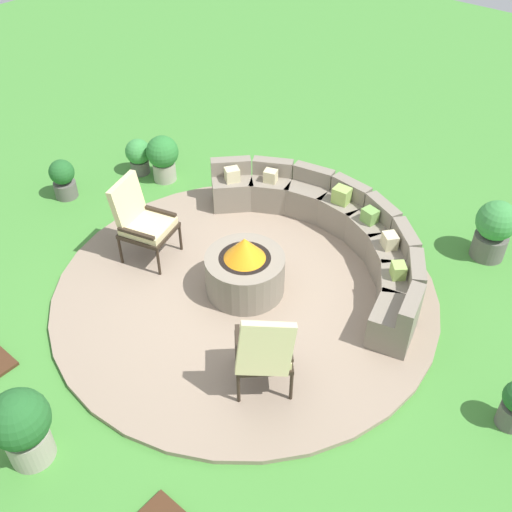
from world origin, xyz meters
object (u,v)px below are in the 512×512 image
potted_plant_5 (163,156)px  potted_plant_4 (22,426)px  potted_plant_0 (63,178)px  curved_stone_bench (335,230)px  lounge_chair_front_right (264,349)px  potted_plant_2 (138,155)px  potted_plant_3 (494,229)px  fire_pit (245,270)px  lounge_chair_front_left (141,219)px

potted_plant_5 → potted_plant_4: bearing=-57.9°
potted_plant_0 → potted_plant_5: 1.47m
curved_stone_bench → lounge_chair_front_right: size_ratio=3.45×
potted_plant_2 → lounge_chair_front_right: bearing=-25.4°
potted_plant_2 → potted_plant_0: bearing=-106.2°
lounge_chair_front_right → potted_plant_2: (-4.10, 1.95, -0.30)m
potted_plant_3 → potted_plant_5: (-4.50, -1.45, -0.03)m
fire_pit → potted_plant_5: fire_pit is taller
fire_pit → lounge_chair_front_right: bearing=-41.5°
lounge_chair_front_right → potted_plant_5: size_ratio=1.48×
curved_stone_bench → potted_plant_4: 4.29m
lounge_chair_front_left → lounge_chair_front_right: size_ratio=1.01×
fire_pit → curved_stone_bench: (0.34, 1.36, -0.03)m
lounge_chair_front_right → potted_plant_4: (-1.14, -1.96, -0.14)m
lounge_chair_front_left → lounge_chair_front_right: (2.49, -0.63, -0.01)m
lounge_chair_front_right → curved_stone_bench: bearing=64.1°
curved_stone_bench → potted_plant_5: 2.93m
fire_pit → lounge_chair_front_right: 1.46m
lounge_chair_front_left → lounge_chair_front_right: lounge_chair_front_left is taller
lounge_chair_front_left → potted_plant_5: (-1.18, 1.43, -0.21)m
potted_plant_3 → potted_plant_4: 5.81m
potted_plant_5 → fire_pit: bearing=-23.1°
fire_pit → potted_plant_0: (-3.35, -0.14, -0.05)m
potted_plant_0 → potted_plant_2: potted_plant_0 is taller
potted_plant_5 → potted_plant_0: bearing=-121.6°
lounge_chair_front_left → potted_plant_0: lounge_chair_front_left is taller
curved_stone_bench → potted_plant_5: bearing=-175.0°
potted_plant_5 → lounge_chair_front_right: bearing=-29.3°
potted_plant_0 → potted_plant_2: size_ratio=1.06×
potted_plant_5 → lounge_chair_front_left: bearing=-50.5°
fire_pit → lounge_chair_front_right: lounge_chair_front_right is taller
lounge_chair_front_right → potted_plant_0: bearing=126.0°
lounge_chair_front_right → potted_plant_4: bearing=-163.9°
curved_stone_bench → potted_plant_3: (1.58, 1.19, 0.10)m
fire_pit → curved_stone_bench: bearing=76.0°
curved_stone_bench → potted_plant_3: bearing=37.0°
potted_plant_2 → potted_plant_5: size_ratio=0.78×
lounge_chair_front_left → potted_plant_2: 2.10m
potted_plant_4 → potted_plant_5: 4.74m
lounge_chair_front_right → potted_plant_0: (-4.43, 0.81, -0.29)m
potted_plant_3 → potted_plant_4: (-1.98, -5.46, 0.03)m
lounge_chair_front_right → potted_plant_3: size_ratio=1.31×
fire_pit → lounge_chair_front_left: size_ratio=0.88×
potted_plant_0 → potted_plant_2: 1.18m
curved_stone_bench → lounge_chair_front_left: lounge_chair_front_left is taller
potted_plant_4 → potted_plant_5: size_ratio=1.17×
fire_pit → potted_plant_3: size_ratio=1.15×
lounge_chair_front_left → potted_plant_0: size_ratio=1.80×
lounge_chair_front_left → potted_plant_5: 1.86m
curved_stone_bench → potted_plant_0: bearing=-157.9°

